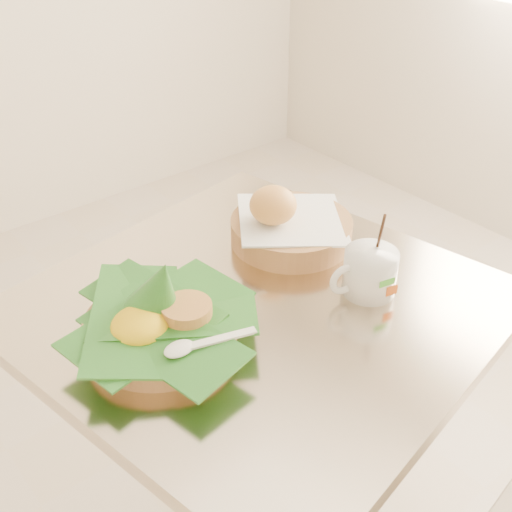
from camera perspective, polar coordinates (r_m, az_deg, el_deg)
cafe_table at (r=1.21m, az=0.23°, el=-12.45°), size 0.81×0.81×0.75m
rice_basket at (r=0.98m, az=-8.56°, el=-5.56°), size 0.29×0.29×0.15m
bread_basket at (r=1.21m, az=2.89°, el=2.73°), size 0.27×0.27×0.12m
coffee_mug at (r=1.08m, az=10.00°, el=-1.36°), size 0.12×0.10×0.16m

